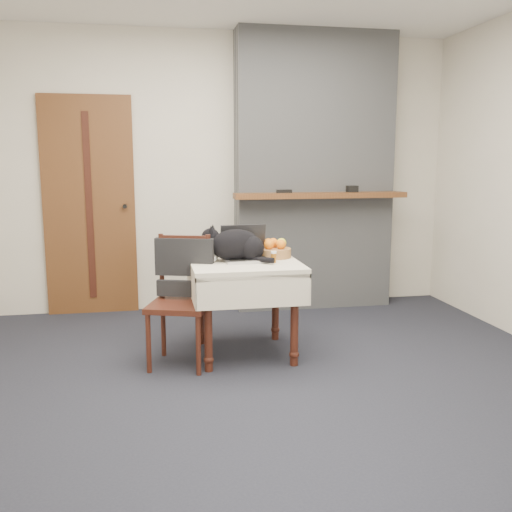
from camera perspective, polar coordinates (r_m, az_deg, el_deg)
The scene contains 12 objects.
ground at distance 3.80m, azimuth 0.26°, elevation -12.44°, with size 4.50×4.50×0.00m, color black.
room_shell at distance 3.99m, azimuth -1.04°, elevation 14.47°, with size 4.52×4.01×2.61m.
door at distance 5.47m, azimuth -16.31°, elevation 4.78°, with size 0.82×0.10×2.00m.
chimney at distance 5.53m, azimuth 5.83°, elevation 8.26°, with size 1.62×0.48×2.60m.
side_table at distance 4.14m, azimuth -1.16°, elevation -2.06°, with size 0.78×0.78×0.70m.
laptop at distance 4.16m, azimuth -1.06°, elevation 0.46°, with size 0.36×0.31×0.25m.
cat at distance 4.11m, azimuth -1.92°, elevation 1.05°, with size 0.51×0.35×0.27m.
cream_jar at distance 4.05m, azimuth -4.82°, elevation -0.27°, with size 0.06×0.06×0.06m, color silver.
pill_bottle at distance 4.06m, azimuth 1.78°, elevation -0.07°, with size 0.04×0.04×0.08m.
fruit_basket at distance 4.28m, azimuth 1.87°, elevation 0.61°, with size 0.25×0.25×0.14m.
desk_clutter at distance 4.21m, azimuth 1.40°, elevation -0.26°, with size 0.15×0.02×0.01m, color black.
chair at distance 4.04m, azimuth -7.39°, elevation -2.57°, with size 0.51×0.51×0.91m.
Camera 1 is at (-0.67, -3.45, 1.43)m, focal length 40.00 mm.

